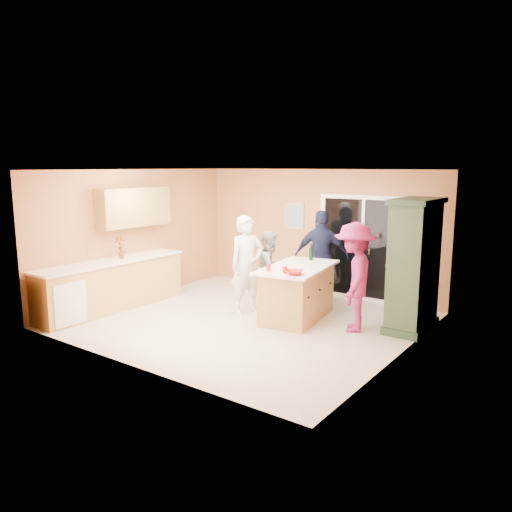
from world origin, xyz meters
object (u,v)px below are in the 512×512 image
Objects in this scene: kitchen_island at (297,294)px; woman_magenta at (354,277)px; woman_navy at (322,256)px; green_hutch at (414,267)px; woman_white at (247,265)px; woman_grey at (270,269)px.

kitchen_island is 1.18m from woman_magenta.
woman_magenta is (1.29, -1.27, -0.02)m from woman_navy.
green_hutch is at bearing 8.04° from kitchen_island.
woman_magenta is at bearing -56.88° from woman_white.
green_hutch is 1.21× the size of woman_magenta.
kitchen_island is at bearing -111.93° from woman_magenta.
woman_navy is (-0.20, 1.24, 0.47)m from kitchen_island.
woman_navy is at bearing -49.84° from woman_grey.
green_hutch is 2.89m from woman_white.
woman_grey is at bearing 20.11° from woman_white.
woman_white is at bearing 36.05° from woman_navy.
woman_white is 1.01× the size of woman_magenta.
kitchen_island is at bearing -127.89° from woman_grey.
woman_grey is (-2.69, -0.19, -0.32)m from green_hutch.
woman_white is 0.68m from woman_grey.
woman_white is 1.23× the size of woman_grey.
green_hutch is at bearing 133.28° from woman_navy.
woman_white is (-0.91, -0.26, 0.46)m from kitchen_island.
woman_grey is at bearing -176.03° from green_hutch.
green_hutch reaches higher than woman_magenta.
woman_magenta is at bearing -10.62° from kitchen_island.
green_hutch reaches higher than woman_grey.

